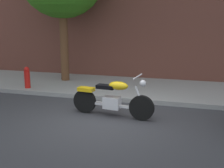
{
  "coord_description": "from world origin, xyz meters",
  "views": [
    {
      "loc": [
        2.03,
        -6.31,
        2.47
      ],
      "look_at": [
        0.09,
        0.44,
        0.88
      ],
      "focal_mm": 44.45,
      "sensor_mm": 36.0,
      "label": 1
    }
  ],
  "objects": [
    {
      "name": "ground_plane",
      "position": [
        0.0,
        0.0,
        0.0
      ],
      "size": [
        60.0,
        60.0,
        0.0
      ],
      "primitive_type": "plane",
      "color": "#38383D"
    },
    {
      "name": "sidewalk",
      "position": [
        0.0,
        3.42,
        0.07
      ],
      "size": [
        23.04,
        3.33,
        0.14
      ],
      "primitive_type": "cube",
      "color": "#979797",
      "rests_on": "ground"
    },
    {
      "name": "fire_hydrant",
      "position": [
        -3.54,
        2.13,
        0.46
      ],
      "size": [
        0.2,
        0.2,
        0.91
      ],
      "color": "red",
      "rests_on": "ground"
    },
    {
      "name": "motorcycle",
      "position": [
        0.09,
        0.44,
        0.47
      ],
      "size": [
        2.27,
        0.7,
        1.15
      ],
      "color": "black",
      "rests_on": "ground"
    }
  ]
}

